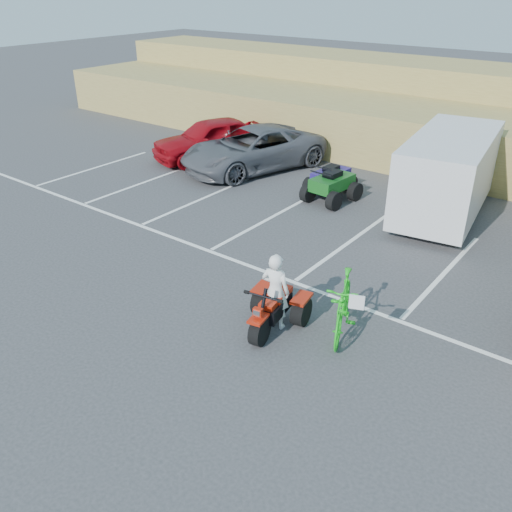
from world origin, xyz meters
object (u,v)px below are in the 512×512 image
Objects in this scene: rider at (275,291)px; green_dirt_bike at (343,305)px; grey_pickup at (253,149)px; quad_atv_blue at (330,192)px; red_car at (211,139)px; quad_atv_green at (331,201)px; red_trike_atv at (272,329)px; cargo_trailer at (448,173)px.

green_dirt_bike is (1.20, 0.67, -0.20)m from rider.
grey_pickup is (-6.65, 7.86, -0.06)m from rider.
grey_pickup is (-7.85, 7.19, 0.14)m from green_dirt_bike.
quad_atv_blue is (3.57, -0.39, -0.77)m from grey_pickup.
red_car is 2.95× the size of quad_atv_blue.
quad_atv_blue is at bearing 10.86° from grey_pickup.
quad_atv_green is (-3.85, 6.14, -0.63)m from green_dirt_bike.
green_dirt_bike reaches higher than red_trike_atv.
cargo_trailer is at bearing 75.81° from red_trike_atv.
green_dirt_bike reaches higher than quad_atv_green.
green_dirt_bike is at bearing -25.33° from grey_pickup.
red_trike_atv is at bearing -20.05° from red_car.
rider is 0.30× the size of grey_pickup.
quad_atv_blue is at bearing 100.70° from green_dirt_bike.
rider is 0.36× the size of red_car.
rider is at bearing 90.00° from red_trike_atv.
quad_atv_green is at bearing 2.43° from grey_pickup.
cargo_trailer is 3.46× the size of quad_atv_blue.
grey_pickup is 3.67m from quad_atv_blue.
red_car is at bearing 122.51° from green_dirt_bike.
quad_atv_green is at bearing 100.56° from green_dirt_bike.
quad_atv_blue is 0.79m from quad_atv_green.
red_trike_atv is 0.29× the size of grey_pickup.
cargo_trailer reaches higher than green_dirt_bike.
quad_atv_blue is (-3.08, 7.47, -0.83)m from rider.
quad_atv_blue is at bearing 102.06° from red_trike_atv.
red_trike_atv is 0.30× the size of cargo_trailer.
quad_atv_green is (6.13, -1.10, -0.79)m from red_car.
grey_pickup is at bearing -59.92° from rider.
rider is 8.12m from quad_atv_blue.
cargo_trailer reaches higher than rider.
cargo_trailer is 3.67m from quad_atv_green.
cargo_trailer reaches higher than red_trike_atv.
quad_atv_green reaches higher than red_trike_atv.
grey_pickup is 2.13m from red_car.
red_trike_atv is 7.45m from quad_atv_green.
grey_pickup reaches higher than quad_atv_green.
grey_pickup is (-6.67, 8.01, 0.77)m from red_trike_atv.
rider is 7.95m from cargo_trailer.
rider reaches higher than green_dirt_bike.
red_car is at bearing 171.84° from cargo_trailer.
red_car is (-8.77, 7.91, -0.04)m from rider.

